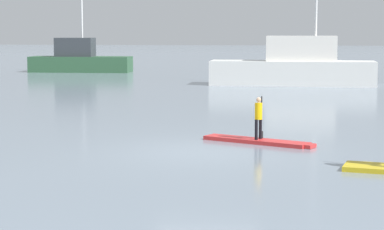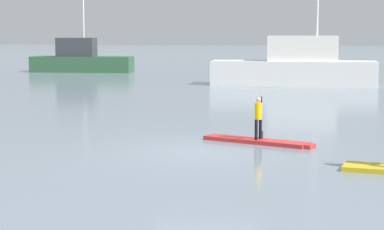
{
  "view_description": "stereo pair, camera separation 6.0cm",
  "coord_description": "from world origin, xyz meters",
  "views": [
    {
      "loc": [
        2.0,
        -16.71,
        2.85
      ],
      "look_at": [
        -0.61,
        2.2,
        0.6
      ],
      "focal_mm": 67.58,
      "sensor_mm": 36.0,
      "label": 1
    },
    {
      "loc": [
        2.06,
        -16.7,
        2.85
      ],
      "look_at": [
        -0.61,
        2.2,
        0.6
      ],
      "focal_mm": 67.58,
      "sensor_mm": 36.0,
      "label": 2
    }
  ],
  "objects": [
    {
      "name": "paddler_child_solo",
      "position": [
        1.2,
        1.45,
        0.7
      ],
      "size": [
        0.25,
        0.36,
        1.08
      ],
      "color": "black",
      "rests_on": "paddleboard_near"
    },
    {
      "name": "fishing_boat_green_midground",
      "position": [
        -12.37,
        31.17,
        0.82
      ],
      "size": [
        6.91,
        2.24,
        5.76
      ],
      "color": "#2D5638",
      "rests_on": "ground"
    },
    {
      "name": "ground_plane",
      "position": [
        0.0,
        0.0,
        0.0
      ],
      "size": [
        240.0,
        240.0,
        0.0
      ],
      "primitive_type": "plane",
      "color": "gray"
    },
    {
      "name": "fishing_boat_white_large",
      "position": [
        2.15,
        21.21,
        0.96
      ],
      "size": [
        8.49,
        2.24,
        7.59
      ],
      "color": "silver",
      "rests_on": "ground"
    },
    {
      "name": "paddleboard_near",
      "position": [
        1.19,
        1.44,
        0.05
      ],
      "size": [
        2.9,
        1.7,
        0.1
      ],
      "color": "red",
      "rests_on": "ground"
    }
  ]
}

